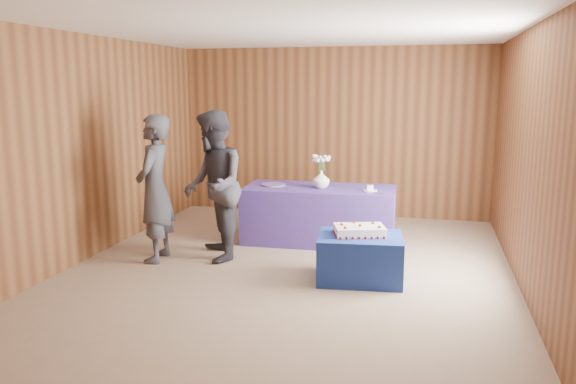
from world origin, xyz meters
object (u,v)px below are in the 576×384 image
(serving_table, at_px, (319,215))
(vase, at_px, (321,179))
(guest_right, at_px, (214,186))
(guest_left, at_px, (155,189))
(sheet_cake, at_px, (360,230))
(cake_table, at_px, (360,258))

(serving_table, height_order, vase, vase)
(vase, bearing_deg, guest_right, -136.98)
(guest_left, bearing_deg, sheet_cake, 80.06)
(serving_table, relative_size, guest_left, 1.13)
(guest_left, bearing_deg, serving_table, 118.27)
(guest_left, distance_m, guest_right, 0.70)
(sheet_cake, relative_size, guest_left, 0.36)
(cake_table, xyz_separation_m, guest_right, (-1.81, 0.33, 0.66))
(vase, height_order, guest_right, guest_right)
(serving_table, xyz_separation_m, guest_right, (-1.09, -1.07, 0.53))
(sheet_cake, bearing_deg, guest_left, 161.26)
(sheet_cake, xyz_separation_m, guest_right, (-1.80, 0.30, 0.36))
(cake_table, bearing_deg, serving_table, 110.64)
(cake_table, height_order, guest_right, guest_right)
(serving_table, relative_size, vase, 8.57)
(vase, relative_size, guest_right, 0.13)
(vase, bearing_deg, guest_left, -144.87)
(cake_table, xyz_separation_m, serving_table, (-0.72, 1.40, 0.12))
(cake_table, relative_size, serving_table, 0.45)
(cake_table, distance_m, serving_table, 1.58)
(vase, bearing_deg, sheet_cake, -63.06)
(serving_table, distance_m, vase, 0.49)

